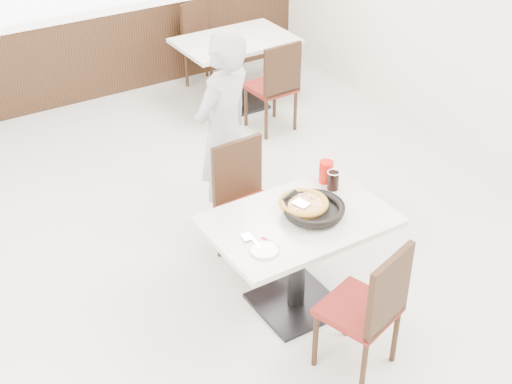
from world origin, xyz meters
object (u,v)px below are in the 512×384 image
main_table (297,264)px  diner_person (224,133)px  chair_near (359,306)px  pizza_pan (314,211)px  red_cup (326,172)px  bg_table_right (236,73)px  pizza (304,205)px  side_plate (264,250)px  cola_glass (333,181)px  bg_chair_right_near (271,85)px  chair_far (252,208)px  bg_chair_right_far (208,46)px

main_table → diner_person: size_ratio=0.73×
chair_near → diner_person: size_ratio=0.58×
chair_near → pizza_pan: (0.09, 0.61, 0.32)m
red_cup → bg_table_right: (0.88, 2.74, -0.45)m
pizza → bg_table_right: (1.24, 2.98, -0.44)m
side_plate → pizza: bearing=26.0°
cola_glass → pizza: bearing=-159.1°
pizza → diner_person: 1.13m
side_plate → bg_chair_right_near: bearing=56.2°
chair_far → pizza: size_ratio=3.17×
chair_near → bg_chair_right_far: bearing=55.8°
chair_near → red_cup: size_ratio=5.94×
side_plate → cola_glass: cola_glass is taller
side_plate → main_table: bearing=24.8°
bg_chair_right_near → red_cup: bearing=-115.8°
side_plate → bg_table_right: bearing=62.2°
pizza → diner_person: bearing=87.7°
main_table → chair_far: 0.62m
chair_near → diner_person: bearing=69.5°
bg_table_right → bg_chair_right_far: size_ratio=1.26×
chair_near → bg_chair_right_near: 3.30m
pizza_pan → side_plate: (-0.47, -0.14, -0.03)m
cola_glass → bg_table_right: bearing=72.5°
side_plate → bg_chair_right_near: bg_chair_right_near is taller
cola_glass → bg_chair_right_near: size_ratio=0.14×
pizza_pan → main_table: bearing=161.0°
chair_far → side_plate: bearing=60.0°
pizza → cola_glass: cola_glass is taller
main_table → bg_chair_right_far: bg_chair_right_far is taller
pizza → cola_glass: size_ratio=2.30×
bg_table_right → bg_chair_right_near: 0.65m
cola_glass → red_cup: bearing=80.8°
chair_far → bg_chair_right_near: bearing=-129.8°
main_table → pizza_pan: bearing=-19.0°
pizza → red_cup: bearing=33.4°
diner_person → bg_chair_right_far: bearing=-138.5°
diner_person → side_plate: bearing=47.5°
red_cup → bg_chair_right_near: 2.31m
pizza_pan → bg_chair_right_far: size_ratio=0.41×
bg_chair_right_near → bg_chair_right_far: size_ratio=1.00×
side_plate → bg_chair_right_near: (1.71, 2.55, -0.28)m
bg_chair_right_near → bg_chair_right_far: 1.27m
pizza → side_plate: pizza is taller
main_table → bg_table_right: 3.28m
pizza_pan → cola_glass: size_ratio=3.00×
chair_far → cola_glass: (0.39, -0.44, 0.34)m
bg_chair_right_near → bg_chair_right_far: same height
cola_glass → bg_chair_right_far: (0.91, 3.47, -0.34)m
chair_near → chair_far: (0.01, 1.26, 0.00)m
bg_chair_right_near → side_plate: bearing=-126.3°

